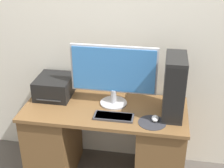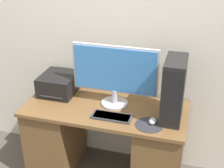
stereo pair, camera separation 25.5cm
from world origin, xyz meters
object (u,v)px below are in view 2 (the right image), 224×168
object	(u,v)px
monitor	(115,73)
printer	(59,84)
keyboard	(112,117)
computer_tower	(174,90)
mouse	(153,121)

from	to	relation	value
monitor	printer	xyz separation A→B (m)	(-0.55, 0.06, -0.21)
monitor	printer	distance (m)	0.59
keyboard	computer_tower	world-z (taller)	computer_tower
monitor	computer_tower	world-z (taller)	monitor
printer	mouse	bearing A→B (deg)	-16.67
monitor	computer_tower	distance (m)	0.51
monitor	computer_tower	size ratio (longest dim) A/B	1.43
monitor	computer_tower	xyz separation A→B (m)	(0.50, -0.09, -0.05)
keyboard	mouse	xyz separation A→B (m)	(0.33, 0.01, 0.01)
printer	monitor	bearing A→B (deg)	-6.07
computer_tower	printer	distance (m)	1.08
monitor	mouse	size ratio (longest dim) A/B	8.76
keyboard	printer	world-z (taller)	printer
computer_tower	printer	size ratio (longest dim) A/B	1.47
keyboard	computer_tower	bearing A→B (deg)	15.99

